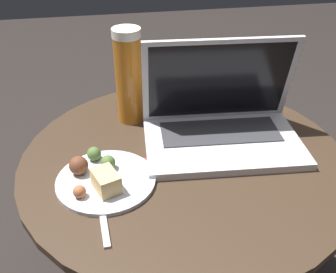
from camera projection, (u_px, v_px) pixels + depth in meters
table at (183, 195)px, 0.95m from camera, size 0.73×0.73×0.52m
napkin at (115, 173)px, 0.83m from camera, size 0.16×0.13×0.00m
laptop at (221, 122)px, 0.91m from camera, size 0.37×0.26×0.24m
beer_glass at (129, 76)px, 0.96m from camera, size 0.07×0.07×0.24m
snack_plate at (102, 177)px, 0.80m from camera, size 0.20×0.20×0.05m
fork at (101, 202)px, 0.75m from camera, size 0.03×0.20×0.00m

